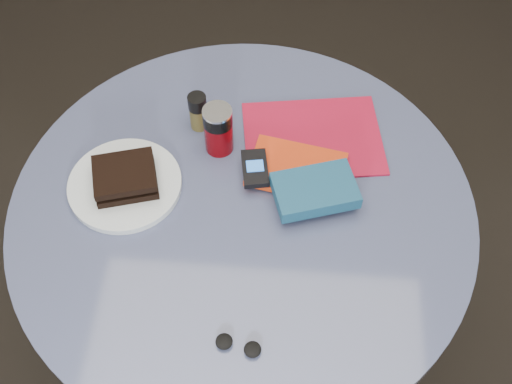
# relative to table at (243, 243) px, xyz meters

# --- Properties ---
(ground) EXTENTS (4.00, 4.00, 0.00)m
(ground) POSITION_rel_table_xyz_m (0.00, 0.00, -0.59)
(ground) COLOR black
(ground) RESTS_ON ground
(table) EXTENTS (1.00, 1.00, 0.75)m
(table) POSITION_rel_table_xyz_m (0.00, 0.00, 0.00)
(table) COLOR black
(table) RESTS_ON ground
(plate) EXTENTS (0.31, 0.31, 0.02)m
(plate) POSITION_rel_table_xyz_m (-0.26, 0.03, 0.17)
(plate) COLOR silver
(plate) RESTS_ON table
(sandwich) EXTENTS (0.16, 0.14, 0.05)m
(sandwich) POSITION_rel_table_xyz_m (-0.25, 0.02, 0.20)
(sandwich) COLOR black
(sandwich) RESTS_ON plate
(soda_can) EXTENTS (0.08, 0.08, 0.12)m
(soda_can) POSITION_rel_table_xyz_m (-0.07, 0.15, 0.22)
(soda_can) COLOR #64050A
(soda_can) RESTS_ON table
(pepper_grinder) EXTENTS (0.05, 0.05, 0.10)m
(pepper_grinder) POSITION_rel_table_xyz_m (-0.12, 0.21, 0.21)
(pepper_grinder) COLOR #47411E
(pepper_grinder) RESTS_ON table
(magazine) EXTENTS (0.35, 0.28, 0.01)m
(magazine) POSITION_rel_table_xyz_m (0.15, 0.19, 0.17)
(magazine) COLOR maroon
(magazine) RESTS_ON table
(red_book) EXTENTS (0.23, 0.17, 0.02)m
(red_book) POSITION_rel_table_xyz_m (0.11, 0.09, 0.18)
(red_book) COLOR #BA310E
(red_book) RESTS_ON magazine
(novel) EXTENTS (0.20, 0.16, 0.03)m
(novel) POSITION_rel_table_xyz_m (0.15, 0.02, 0.20)
(novel) COLOR navy
(novel) RESTS_ON red_book
(mp3_player) EXTENTS (0.07, 0.10, 0.02)m
(mp3_player) POSITION_rel_table_xyz_m (0.02, 0.08, 0.19)
(mp3_player) COLOR black
(mp3_player) RESTS_ON red_book
(headphones) EXTENTS (0.09, 0.05, 0.02)m
(headphones) POSITION_rel_table_xyz_m (0.02, -0.32, 0.17)
(headphones) COLOR black
(headphones) RESTS_ON table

